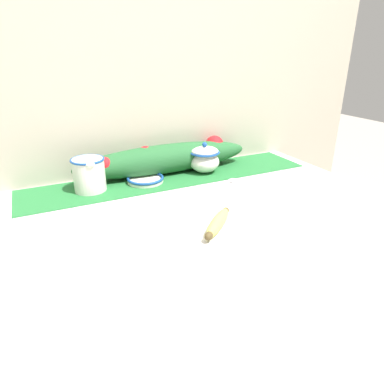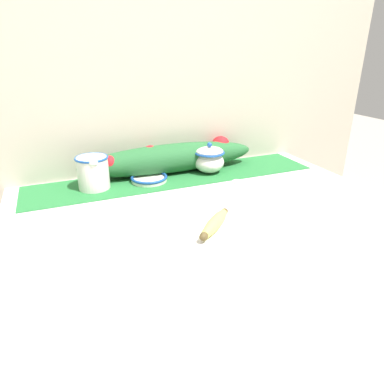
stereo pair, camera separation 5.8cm
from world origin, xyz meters
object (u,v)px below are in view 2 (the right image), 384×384
object	(u,v)px
cream_pitcher	(93,171)
small_dish	(149,178)
sugar_bowl	(209,159)
spoon	(234,182)
banana	(215,223)

from	to	relation	value
cream_pitcher	small_dish	xyz separation A→B (m)	(0.20, -0.01, -0.05)
sugar_bowl	spoon	size ratio (longest dim) A/B	0.73
banana	small_dish	bearing A→B (deg)	99.28
small_dish	banana	xyz separation A→B (m)	(0.07, -0.42, 0.00)
banana	spoon	xyz separation A→B (m)	(0.22, 0.29, -0.01)
sugar_bowl	banana	distance (m)	0.47
cream_pitcher	spoon	distance (m)	0.51
cream_pitcher	banana	bearing A→B (deg)	-58.07
sugar_bowl	small_dish	bearing A→B (deg)	-178.67
banana	spoon	size ratio (longest dim) A/B	0.91
banana	spoon	world-z (taller)	banana
small_dish	spoon	bearing A→B (deg)	-24.60
cream_pitcher	small_dish	distance (m)	0.21
banana	spoon	bearing A→B (deg)	52.85
cream_pitcher	spoon	world-z (taller)	cream_pitcher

